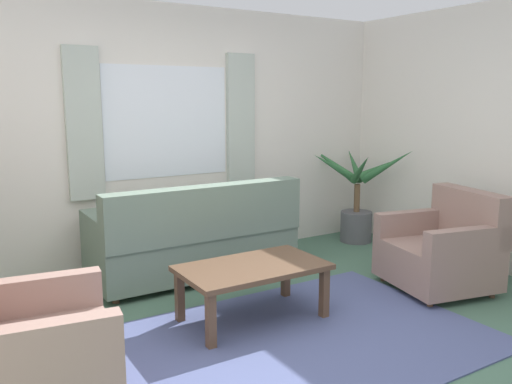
{
  "coord_description": "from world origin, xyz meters",
  "views": [
    {
      "loc": [
        -2.04,
        -2.79,
        1.69
      ],
      "look_at": [
        0.12,
        0.7,
        0.95
      ],
      "focal_mm": 37.01,
      "sensor_mm": 36.0,
      "label": 1
    }
  ],
  "objects_px": {
    "armchair_left": "(23,351)",
    "coffee_table": "(253,272)",
    "armchair_right": "(443,250)",
    "potted_plant": "(356,201)",
    "couch": "(196,240)"
  },
  "relations": [
    {
      "from": "armchair_right",
      "to": "potted_plant",
      "type": "height_order",
      "value": "potted_plant"
    },
    {
      "from": "coffee_table",
      "to": "potted_plant",
      "type": "xyz_separation_m",
      "value": [
        2.22,
        1.29,
        0.11
      ]
    },
    {
      "from": "armchair_right",
      "to": "coffee_table",
      "type": "relative_size",
      "value": 0.9
    },
    {
      "from": "couch",
      "to": "potted_plant",
      "type": "distance_m",
      "value": 2.17
    },
    {
      "from": "couch",
      "to": "armchair_right",
      "type": "bearing_deg",
      "value": 140.92
    },
    {
      "from": "couch",
      "to": "coffee_table",
      "type": "bearing_deg",
      "value": 87.13
    },
    {
      "from": "armchair_left",
      "to": "armchair_right",
      "type": "distance_m",
      "value": 3.48
    },
    {
      "from": "armchair_left",
      "to": "potted_plant",
      "type": "height_order",
      "value": "potted_plant"
    },
    {
      "from": "armchair_right",
      "to": "coffee_table",
      "type": "distance_m",
      "value": 1.83
    },
    {
      "from": "armchair_left",
      "to": "coffee_table",
      "type": "distance_m",
      "value": 1.72
    },
    {
      "from": "coffee_table",
      "to": "armchair_left",
      "type": "bearing_deg",
      "value": -167.13
    },
    {
      "from": "armchair_left",
      "to": "armchair_right",
      "type": "xyz_separation_m",
      "value": [
        3.48,
        0.08,
        0.0
      ]
    },
    {
      "from": "coffee_table",
      "to": "potted_plant",
      "type": "bearing_deg",
      "value": 30.14
    },
    {
      "from": "armchair_left",
      "to": "armchair_right",
      "type": "bearing_deg",
      "value": -81.28
    },
    {
      "from": "couch",
      "to": "armchair_right",
      "type": "xyz_separation_m",
      "value": [
        1.75,
        -1.42,
        -0.01
      ]
    }
  ]
}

